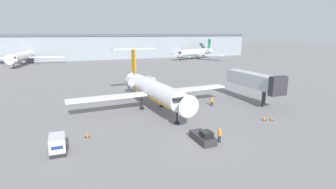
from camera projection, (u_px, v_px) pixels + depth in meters
ground_plane at (203, 143)px, 32.76m from camera, size 600.00×600.00×0.00m
terminal_building at (93, 46)px, 139.83m from camera, size 180.00×16.80×13.09m
airplane_main at (154, 89)px, 46.58m from camera, size 29.87×24.76×10.33m
pushback_tug at (203, 137)px, 32.94m from camera, size 1.80×4.12×1.69m
luggage_cart at (57, 144)px, 29.87m from camera, size 1.73×3.13×2.00m
worker_near_tug at (220, 135)px, 32.70m from camera, size 0.40×0.26×1.83m
worker_by_wing at (212, 101)px, 49.10m from camera, size 0.40×0.25×1.77m
traffic_cone_left at (87, 135)px, 34.49m from camera, size 0.62×0.62×0.60m
traffic_cone_right at (264, 118)px, 41.14m from camera, size 0.59×0.59×0.72m
traffic_cone_mid at (272, 119)px, 41.16m from camera, size 0.54×0.54×0.61m
airplane_parked_far_left at (25, 56)px, 115.89m from camera, size 33.30×37.41×10.77m
airplane_parked_far_right at (195, 52)px, 139.34m from camera, size 29.21×32.56×10.41m
jet_bridge at (254, 81)px, 50.68m from camera, size 3.20×14.11×6.19m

